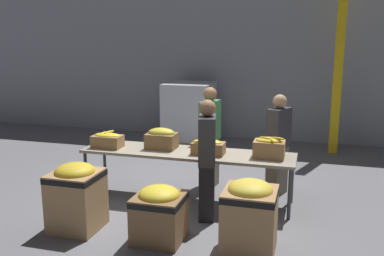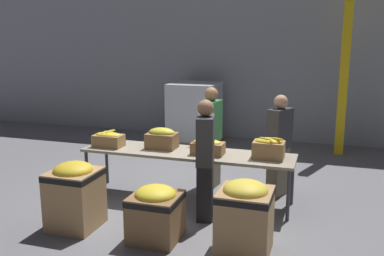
# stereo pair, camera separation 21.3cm
# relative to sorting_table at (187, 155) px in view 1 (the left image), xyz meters

# --- Properties ---
(ground_plane) EXTENTS (30.00, 30.00, 0.00)m
(ground_plane) POSITION_rel_sorting_table_xyz_m (0.00, 0.00, -0.70)
(ground_plane) COLOR slate
(wall_back) EXTENTS (16.00, 0.08, 4.00)m
(wall_back) POSITION_rel_sorting_table_xyz_m (0.00, 4.23, 1.30)
(wall_back) COLOR #9399A3
(wall_back) RESTS_ON ground_plane
(sorting_table) EXTENTS (3.14, 0.73, 0.75)m
(sorting_table) POSITION_rel_sorting_table_xyz_m (0.00, 0.00, 0.00)
(sorting_table) COLOR #9E937F
(sorting_table) RESTS_ON ground_plane
(banana_box_0) EXTENTS (0.45, 0.30, 0.25)m
(banana_box_0) POSITION_rel_sorting_table_xyz_m (-1.24, -0.09, 0.16)
(banana_box_0) COLOR #A37A4C
(banana_box_0) RESTS_ON sorting_table
(banana_box_1) EXTENTS (0.45, 0.32, 0.32)m
(banana_box_1) POSITION_rel_sorting_table_xyz_m (-0.42, 0.07, 0.20)
(banana_box_1) COLOR olive
(banana_box_1) RESTS_ON sorting_table
(banana_box_2) EXTENTS (0.46, 0.28, 0.24)m
(banana_box_2) POSITION_rel_sorting_table_xyz_m (0.33, -0.05, 0.16)
(banana_box_2) COLOR olive
(banana_box_2) RESTS_ON sorting_table
(banana_box_3) EXTENTS (0.43, 0.32, 0.32)m
(banana_box_3) POSITION_rel_sorting_table_xyz_m (1.19, 0.01, 0.20)
(banana_box_3) COLOR #A37A4C
(banana_box_3) RESTS_ON sorting_table
(volunteer_0) EXTENTS (0.28, 0.46, 1.63)m
(volunteer_0) POSITION_rel_sorting_table_xyz_m (0.18, 0.68, 0.11)
(volunteer_0) COLOR #6B604C
(volunteer_0) RESTS_ON ground_plane
(volunteer_1) EXTENTS (0.30, 0.47, 1.62)m
(volunteer_1) POSITION_rel_sorting_table_xyz_m (0.44, -0.55, 0.10)
(volunteer_1) COLOR black
(volunteer_1) RESTS_ON ground_plane
(volunteer_2) EXTENTS (0.37, 0.47, 1.56)m
(volunteer_2) POSITION_rel_sorting_table_xyz_m (1.27, 0.64, 0.07)
(volunteer_2) COLOR #6B604C
(volunteer_2) RESTS_ON ground_plane
(donation_bin_0) EXTENTS (0.59, 0.59, 0.87)m
(donation_bin_0) POSITION_rel_sorting_table_xyz_m (-1.07, -1.32, -0.25)
(donation_bin_0) COLOR tan
(donation_bin_0) RESTS_ON ground_plane
(donation_bin_1) EXTENTS (0.58, 0.58, 0.67)m
(donation_bin_1) POSITION_rel_sorting_table_xyz_m (0.05, -1.32, -0.35)
(donation_bin_1) COLOR olive
(donation_bin_1) RESTS_ON ground_plane
(donation_bin_2) EXTENTS (0.59, 0.59, 0.85)m
(donation_bin_2) POSITION_rel_sorting_table_xyz_m (1.12, -1.32, -0.25)
(donation_bin_2) COLOR tan
(donation_bin_2) RESTS_ON ground_plane
(support_pillar) EXTENTS (0.17, 0.17, 4.00)m
(support_pillar) POSITION_rel_sorting_table_xyz_m (2.21, 3.43, 1.30)
(support_pillar) COLOR yellow
(support_pillar) RESTS_ON ground_plane
(pallet_stack_0) EXTENTS (1.13, 1.13, 1.39)m
(pallet_stack_0) POSITION_rel_sorting_table_xyz_m (-0.93, 3.34, -0.02)
(pallet_stack_0) COLOR olive
(pallet_stack_0) RESTS_ON ground_plane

